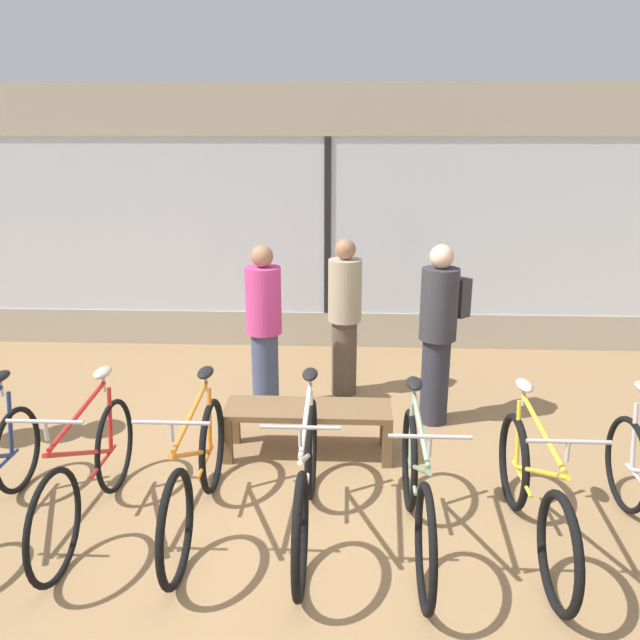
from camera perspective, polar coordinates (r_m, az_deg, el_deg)
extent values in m
plane|color=#99754C|center=(4.61, -1.12, -18.22)|extent=(24.00, 24.00, 0.00)
cube|color=#B2A893|center=(8.00, 0.67, -0.82)|extent=(12.00, 0.08, 0.45)
cube|color=silver|center=(7.70, 0.70, 8.43)|extent=(12.00, 0.04, 2.15)
cube|color=#B2A893|center=(7.63, 0.74, 18.71)|extent=(12.00, 0.08, 0.60)
cube|color=black|center=(7.68, 0.69, 8.40)|extent=(0.08, 0.02, 2.15)
torus|color=black|center=(5.36, -25.93, -10.63)|extent=(0.04, 0.66, 0.66)
cylinder|color=navy|center=(5.23, -26.47, -8.47)|extent=(0.03, 0.11, 0.49)
cylinder|color=navy|center=(5.18, -27.18, -11.79)|extent=(0.03, 0.48, 0.03)
cylinder|color=#B2B2B7|center=(5.08, -27.13, -5.47)|extent=(0.02, 0.02, 0.14)
ellipsoid|color=black|center=(5.05, -27.25, -4.63)|extent=(0.11, 0.22, 0.06)
torus|color=black|center=(5.09, -18.24, -10.86)|extent=(0.04, 0.71, 0.71)
torus|color=black|center=(4.29, -23.13, -16.98)|extent=(0.04, 0.71, 0.71)
cylinder|color=red|center=(4.53, -20.95, -11.29)|extent=(0.03, 0.95, 0.51)
cylinder|color=red|center=(4.95, -18.65, -8.60)|extent=(0.03, 0.11, 0.49)
cylinder|color=red|center=(4.44, -21.17, -7.97)|extent=(0.03, 0.88, 0.10)
cylinder|color=red|center=(4.90, -19.18, -12.07)|extent=(0.03, 0.46, 0.03)
cylinder|color=#B2B2B7|center=(4.80, -19.17, -5.45)|extent=(0.02, 0.02, 0.14)
ellipsoid|color=#B2A893|center=(4.77, -19.26, -4.55)|extent=(0.11, 0.22, 0.06)
cylinder|color=#B2B2B7|center=(4.04, -23.76, -9.26)|extent=(0.02, 0.02, 0.12)
cylinder|color=#ADADB2|center=(4.02, -23.86, -8.49)|extent=(0.46, 0.02, 0.02)
torus|color=black|center=(4.90, -9.83, -11.27)|extent=(0.05, 0.72, 0.72)
torus|color=black|center=(4.05, -13.04, -18.06)|extent=(0.05, 0.72, 0.72)
cylinder|color=orange|center=(4.32, -11.56, -11.88)|extent=(0.03, 0.97, 0.51)
cylinder|color=orange|center=(4.76, -10.07, -8.94)|extent=(0.03, 0.11, 0.49)
cylinder|color=orange|center=(4.22, -11.69, -8.41)|extent=(0.03, 0.89, 0.10)
cylinder|color=orange|center=(4.70, -10.43, -12.59)|extent=(0.03, 0.47, 0.03)
cylinder|color=#B2B2B7|center=(4.60, -10.38, -5.67)|extent=(0.02, 0.02, 0.14)
ellipsoid|color=black|center=(4.57, -10.43, -4.74)|extent=(0.11, 0.22, 0.06)
cylinder|color=#B2B2B7|center=(3.79, -13.41, -9.94)|extent=(0.02, 0.02, 0.12)
cylinder|color=#ADADB2|center=(3.77, -13.47, -9.12)|extent=(0.46, 0.02, 0.02)
torus|color=black|center=(4.77, -0.80, -11.67)|extent=(0.05, 0.75, 0.75)
torus|color=black|center=(3.88, -1.78, -19.08)|extent=(0.05, 0.75, 0.75)
cylinder|color=beige|center=(4.16, -1.29, -12.47)|extent=(0.03, 0.98, 0.51)
cylinder|color=beige|center=(4.62, -0.84, -9.29)|extent=(0.03, 0.11, 0.49)
cylinder|color=beige|center=(4.06, -1.28, -8.88)|extent=(0.03, 0.91, 0.10)
cylinder|color=beige|center=(4.56, -0.98, -13.10)|extent=(0.03, 0.48, 0.03)
cylinder|color=#B2B2B7|center=(4.46, -0.89, -5.94)|extent=(0.02, 0.02, 0.14)
ellipsoid|color=black|center=(4.43, -0.89, -4.98)|extent=(0.11, 0.22, 0.06)
cylinder|color=#B2B2B7|center=(3.61, -1.79, -10.64)|extent=(0.02, 0.02, 0.12)
cylinder|color=#ADADB2|center=(3.58, -1.80, -9.79)|extent=(0.46, 0.02, 0.02)
torus|color=black|center=(4.68, 8.18, -12.52)|extent=(0.05, 0.74, 0.74)
torus|color=black|center=(3.84, 9.61, -19.81)|extent=(0.05, 0.74, 0.74)
cylinder|color=gray|center=(4.09, 9.02, -13.27)|extent=(0.03, 0.93, 0.51)
cylinder|color=gray|center=(4.53, 8.36, -10.12)|extent=(0.03, 0.11, 0.49)
cylinder|color=gray|center=(3.99, 9.16, -9.64)|extent=(0.03, 0.86, 0.10)
cylinder|color=gray|center=(4.48, 8.45, -13.92)|extent=(0.03, 0.45, 0.03)
cylinder|color=#B2B2B7|center=(4.36, 8.58, -6.72)|extent=(0.02, 0.02, 0.14)
ellipsoid|color=black|center=(4.33, 8.62, -5.75)|extent=(0.11, 0.22, 0.06)
cylinder|color=#B2B2B7|center=(3.57, 9.98, -11.33)|extent=(0.02, 0.02, 0.12)
cylinder|color=#ADADB2|center=(3.54, 10.03, -10.47)|extent=(0.46, 0.02, 0.02)
torus|color=black|center=(4.86, 17.27, -12.22)|extent=(0.06, 0.70, 0.70)
torus|color=black|center=(4.02, 21.00, -19.23)|extent=(0.06, 0.70, 0.70)
cylinder|color=gold|center=(4.28, 19.38, -12.95)|extent=(0.03, 0.96, 0.51)
cylinder|color=gold|center=(4.71, 17.65, -9.90)|extent=(0.03, 0.11, 0.49)
cylinder|color=gold|center=(4.18, 19.64, -9.46)|extent=(0.03, 0.89, 0.10)
cylinder|color=gold|center=(4.66, 17.98, -13.59)|extent=(0.03, 0.47, 0.03)
cylinder|color=#B2B2B7|center=(4.55, 18.11, -6.62)|extent=(0.02, 0.02, 0.14)
ellipsoid|color=#B2A893|center=(4.52, 18.20, -5.69)|extent=(0.11, 0.22, 0.06)
cylinder|color=#B2B2B7|center=(3.76, 21.70, -11.11)|extent=(0.02, 0.02, 0.12)
cylinder|color=#ADADB2|center=(3.73, 21.80, -10.29)|extent=(0.46, 0.02, 0.02)
torus|color=black|center=(5.12, 26.25, -11.74)|extent=(0.04, 0.69, 0.69)
cylinder|color=#BCBCC1|center=(4.99, 26.78, -9.51)|extent=(0.03, 0.11, 0.49)
cube|color=brown|center=(5.29, -1.10, -8.20)|extent=(1.40, 0.44, 0.05)
cube|color=brown|center=(5.31, -8.48, -10.92)|extent=(0.08, 0.08, 0.38)
cube|color=brown|center=(5.23, 6.16, -11.29)|extent=(0.08, 0.08, 0.38)
cube|color=brown|center=(5.62, -7.78, -9.23)|extent=(0.08, 0.08, 0.38)
cube|color=brown|center=(5.55, 5.95, -9.54)|extent=(0.08, 0.08, 0.38)
cylinder|color=#424C6B|center=(6.13, -5.02, -4.73)|extent=(0.32, 0.32, 0.81)
cylinder|color=#D13D84|center=(5.90, -5.20, 1.80)|extent=(0.41, 0.41, 0.64)
sphere|color=#9E7051|center=(5.81, -5.31, 5.83)|extent=(0.21, 0.21, 0.21)
cylinder|color=brown|center=(6.50, 2.22, -3.42)|extent=(0.36, 0.36, 0.80)
cylinder|color=tan|center=(6.29, 2.30, 2.71)|extent=(0.48, 0.48, 0.63)
sphere|color=#9E7051|center=(6.20, 2.34, 6.48)|extent=(0.21, 0.21, 0.21)
cylinder|color=#2D2D38|center=(5.96, 10.45, -5.48)|extent=(0.37, 0.37, 0.83)
cylinder|color=#333338|center=(5.72, 10.84, 1.43)|extent=(0.48, 0.48, 0.66)
sphere|color=beige|center=(5.62, 11.08, 5.72)|extent=(0.21, 0.21, 0.21)
cube|color=#38383D|center=(5.89, 12.35, 2.13)|extent=(0.27, 0.27, 0.36)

